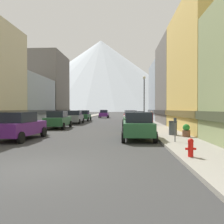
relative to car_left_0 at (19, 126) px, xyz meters
name	(u,v)px	position (x,y,z in m)	size (l,w,h in m)	color
ground_plane	(34,170)	(3.80, -7.08, -0.90)	(400.00, 400.00, 0.00)	#363636
sidewalk_left	(75,119)	(-2.45, 27.92, -0.82)	(2.50, 100.00, 0.15)	gray
sidewalk_right	(142,119)	(10.05, 27.92, -0.82)	(2.50, 100.00, 0.15)	gray
storefront_left_2	(15,101)	(-7.50, 14.89, 2.08)	(7.90, 9.95, 6.20)	#99A5B2
storefront_left_3	(39,89)	(-8.08, 24.71, 4.61)	(9.07, 8.62, 11.38)	#66605B
storefront_right_2	(192,84)	(15.36, 15.54, 4.25)	(8.42, 9.08, 10.65)	#66605B
storefront_right_3	(177,93)	(15.56, 24.70, 3.70)	(8.81, 8.98, 9.53)	#99A5B2
car_left_0	(19,126)	(0.00, 0.00, 0.00)	(2.23, 4.48, 1.78)	#591E72
car_left_1	(58,120)	(0.00, 8.63, 0.00)	(2.19, 4.46, 1.78)	#265933
car_left_2	(75,117)	(0.00, 16.48, 0.00)	(2.19, 4.46, 1.78)	slate
car_left_3	(84,115)	(0.00, 23.57, 0.00)	(2.14, 4.44, 1.78)	#265933
car_right_0	(138,126)	(7.60, 0.59, 0.00)	(2.08, 4.41, 1.78)	#265933
car_right_1	(134,120)	(7.60, 7.41, 0.00)	(2.18, 4.45, 1.78)	#265933
car_right_2	(131,117)	(7.61, 16.26, 0.00)	(2.23, 4.47, 1.78)	silver
car_right_3	(130,116)	(7.60, 23.93, 0.00)	(2.16, 4.44, 1.78)	#9E1111
car_driving_0	(104,114)	(2.20, 36.82, 0.00)	(2.06, 4.40, 1.78)	#591E72
fire_hydrant_near	(191,147)	(9.25, -5.49, -0.37)	(0.40, 0.22, 0.70)	red
parking_meter_near	(175,126)	(9.55, -1.41, 0.11)	(0.14, 0.10, 1.33)	#595960
trash_bin_right	(173,128)	(10.15, 2.02, -0.26)	(0.59, 0.59, 0.98)	#4C5156
potted_plant_0	(186,131)	(10.80, 0.97, -0.35)	(0.51, 0.51, 0.84)	brown
pedestrian_0	(152,118)	(10.05, 13.75, -0.02)	(0.36, 0.36, 1.58)	maroon
streetlamp_right	(144,93)	(9.15, 13.88, 3.09)	(0.36, 0.36, 5.86)	black
mountain_backdrop	(101,76)	(-20.44, 252.92, 39.94)	(216.40, 216.40, 81.68)	silver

